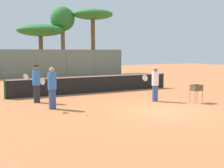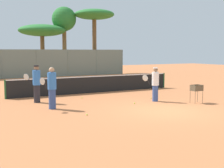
% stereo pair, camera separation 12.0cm
% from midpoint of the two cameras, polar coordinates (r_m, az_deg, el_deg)
% --- Properties ---
extents(ground_plane, '(80.00, 80.00, 0.00)m').
position_cam_midpoint_polar(ground_plane, '(14.04, 9.65, -4.88)').
color(ground_plane, '#C67242').
extents(tennis_net, '(11.16, 0.10, 1.07)m').
position_cam_midpoint_polar(tennis_net, '(19.86, -3.35, 0.01)').
color(tennis_net, '#26592D').
rests_on(tennis_net, ground_plane).
extents(back_fence, '(20.25, 0.08, 2.81)m').
position_cam_midpoint_polar(back_fence, '(32.26, -13.97, 3.66)').
color(back_fence, slate).
rests_on(back_fence, ground_plane).
extents(tree_0, '(2.87, 2.87, 7.87)m').
position_cam_midpoint_polar(tree_0, '(38.07, -9.12, 11.39)').
color(tree_0, brown).
rests_on(tree_0, ground_plane).
extents(tree_2, '(5.46, 5.46, 5.73)m').
position_cam_midpoint_polar(tree_2, '(37.63, -13.03, 9.43)').
color(tree_2, brown).
rests_on(tree_2, ground_plane).
extents(tree_3, '(4.79, 4.79, 7.60)m').
position_cam_midpoint_polar(tree_3, '(38.07, -3.62, 12.28)').
color(tree_3, brown).
rests_on(tree_3, ground_plane).
extents(player_white_outfit, '(0.90, 0.54, 1.91)m').
position_cam_midpoint_polar(player_white_outfit, '(14.42, -11.14, -0.66)').
color(player_white_outfit, '#334C8C').
rests_on(player_white_outfit, ground_plane).
extents(player_red_cap, '(0.79, 0.71, 1.92)m').
position_cam_midpoint_polar(player_red_cap, '(16.39, -13.87, 0.11)').
color(player_red_cap, '#26262D').
rests_on(player_red_cap, ground_plane).
extents(player_yellow_shirt, '(0.87, 0.50, 1.79)m').
position_cam_midpoint_polar(player_yellow_shirt, '(16.52, 7.67, 0.05)').
color(player_yellow_shirt, '#334C8C').
rests_on(player_yellow_shirt, ground_plane).
extents(ball_cart, '(0.56, 0.41, 0.93)m').
position_cam_midpoint_polar(ball_cart, '(16.45, 14.93, -0.96)').
color(ball_cart, brown).
rests_on(ball_cart, ground_plane).
extents(tennis_ball_0, '(0.07, 0.07, 0.07)m').
position_cam_midpoint_polar(tennis_ball_0, '(22.24, 8.34, -0.76)').
color(tennis_ball_0, '#D1E54C').
rests_on(tennis_ball_0, ground_plane).
extents(tennis_ball_1, '(0.07, 0.07, 0.07)m').
position_cam_midpoint_polar(tennis_ball_1, '(12.92, -4.78, -5.61)').
color(tennis_ball_1, '#D1E54C').
rests_on(tennis_ball_1, ground_plane).
extents(tennis_ball_2, '(0.07, 0.07, 0.07)m').
position_cam_midpoint_polar(tennis_ball_2, '(15.75, 3.93, -3.50)').
color(tennis_ball_2, '#D1E54C').
rests_on(tennis_ball_2, ground_plane).
extents(tennis_ball_3, '(0.07, 0.07, 0.07)m').
position_cam_midpoint_polar(tennis_ball_3, '(17.58, 6.89, -2.53)').
color(tennis_ball_3, '#D1E54C').
rests_on(tennis_ball_3, ground_plane).
extents(tennis_ball_4, '(0.07, 0.07, 0.07)m').
position_cam_midpoint_polar(tennis_ball_4, '(17.54, -5.78, -2.54)').
color(tennis_ball_4, '#D1E54C').
rests_on(tennis_ball_4, ground_plane).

